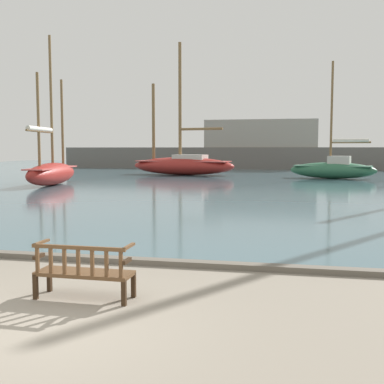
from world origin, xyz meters
name	(u,v)px	position (x,y,z in m)	size (l,w,h in m)	color
ground_plane	(40,329)	(0.00, 0.00, 0.00)	(160.00, 160.00, 0.00)	gray
harbor_water	(260,172)	(0.00, 44.00, 0.04)	(100.00, 80.00, 0.08)	#476670
quay_edge_kerb	(132,261)	(0.00, 3.85, 0.06)	(40.00, 0.30, 0.12)	#675F54
park_bench	(84,271)	(0.03, 1.36, 0.47)	(1.61, 0.54, 0.92)	#322113
sailboat_centre_channel	(52,171)	(-12.15, 23.09, 0.99)	(2.75, 7.68, 9.66)	maroon
sailboat_distant_harbor	(333,168)	(6.45, 34.01, 0.90)	(7.00, 3.43, 9.23)	#2D6647
sailboat_nearest_port	(183,164)	(-6.51, 36.77, 1.09)	(10.21, 4.72, 11.83)	maroon
far_breakwater	(263,153)	(-0.10, 50.83, 1.92)	(48.79, 2.40, 5.81)	#66605B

